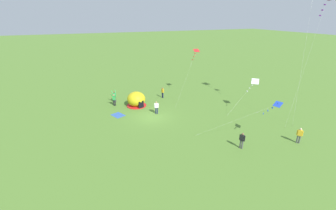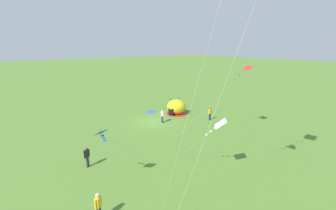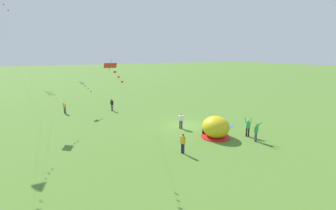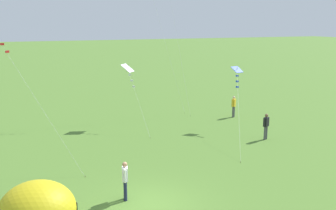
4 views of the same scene
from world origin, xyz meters
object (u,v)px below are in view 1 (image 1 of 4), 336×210
person_near_tent (163,92)px  person_with_toddler (115,96)px  person_watching_sky (300,135)px  kite_blue (274,107)px  person_strolling (156,107)px  popup_tent (136,99)px  person_flying_kite (114,99)px  kite_red (196,53)px  person_far_back (242,140)px  kite_white (254,83)px

person_near_tent → person_with_toddler: (-0.81, -7.38, 0.03)m
person_watching_sky → kite_blue: kite_blue is taller
person_watching_sky → person_strolling: size_ratio=1.00×
popup_tent → person_watching_sky: (16.22, 12.77, -0.03)m
kite_blue → person_with_toddler: bearing=-143.4°
person_flying_kite → person_watching_sky: 23.51m
person_strolling → kite_red: (-4.65, 8.11, 5.97)m
person_near_tent → person_far_back: (16.56, 1.97, 0.00)m
person_flying_kite → kite_red: (0.35, 12.81, 5.93)m
person_far_back → kite_white: 10.49m
person_near_tent → person_strolling: size_ratio=1.00×
person_with_toddler → kite_red: bearing=82.5°
person_near_tent → kite_white: (9.56, 9.15, 3.07)m
kite_red → person_far_back: bearing=-11.4°
person_flying_kite → kite_red: size_ratio=0.25×
person_watching_sky → person_strolling: 16.65m
person_watching_sky → kite_white: 9.03m
kite_white → person_far_back: bearing=-45.7°
kite_white → kite_blue: 7.85m
person_with_toddler → person_far_back: person_with_toddler is taller
person_with_toddler → kite_red: (1.65, 12.53, 5.93)m
kite_white → kite_red: bearing=-155.3°
person_watching_sky → person_near_tent: same height
person_flying_kite → person_watching_sky: (17.49, 15.72, -0.03)m
person_flying_kite → person_with_toddler: same height
person_with_toddler → kite_blue: kite_blue is taller
kite_white → kite_blue: size_ratio=0.65×
person_with_toddler → kite_white: size_ratio=0.40×
person_strolling → kite_white: bearing=71.5°
kite_white → kite_red: 10.02m
person_strolling → kite_white: 13.15m
person_with_toddler → popup_tent: bearing=46.1°
person_strolling → kite_blue: size_ratio=0.24×
person_with_toddler → person_far_back: (17.37, 9.35, -0.03)m
person_near_tent → kite_blue: size_ratio=0.24×
person_far_back → kite_white: size_ratio=0.36×
popup_tent → person_with_toddler: bearing=-133.9°
kite_white → popup_tent: bearing=-119.3°
popup_tent → person_with_toddler: size_ratio=1.49×
person_near_tent → person_far_back: bearing=6.8°
person_strolling → popup_tent: bearing=-154.9°
person_flying_kite → person_watching_sky: size_ratio=1.10×
popup_tent → kite_white: size_ratio=0.59×
person_strolling → person_with_toddler: bearing=-145.0°
person_flying_kite → kite_blue: kite_blue is taller
person_near_tent → person_flying_kite: bearing=-86.3°
person_strolling → kite_red: 11.09m
kite_red → person_strolling: bearing=-60.2°
person_watching_sky → person_far_back: bearing=-103.1°
person_far_back → person_with_toddler: bearing=-151.7°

